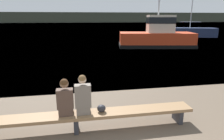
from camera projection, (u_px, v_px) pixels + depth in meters
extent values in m
plane|color=#5684A3|center=(78.00, 22.00, 122.45)|extent=(240.00, 240.00, 0.00)
cube|color=#424738|center=(78.00, 17.00, 118.79)|extent=(600.00, 12.00, 5.73)
cube|color=#8E6B47|center=(76.00, 116.00, 5.27)|extent=(6.44, 0.53, 0.09)
cube|color=#2D2D33|center=(178.00, 115.00, 5.82)|extent=(0.12, 0.45, 0.40)
cube|color=#2D2D33|center=(76.00, 124.00, 5.33)|extent=(0.12, 0.45, 0.40)
cube|color=#4C382D|center=(66.00, 110.00, 5.26)|extent=(0.36, 0.39, 0.21)
cube|color=#4C382D|center=(65.00, 99.00, 5.08)|extent=(0.42, 0.22, 0.51)
sphere|color=#846047|center=(64.00, 84.00, 4.97)|extent=(0.22, 0.22, 0.22)
sphere|color=#472D19|center=(64.00, 83.00, 4.95)|extent=(0.20, 0.20, 0.20)
cube|color=#70665B|center=(83.00, 109.00, 5.34)|extent=(0.36, 0.39, 0.21)
cube|color=#70665B|center=(83.00, 96.00, 5.14)|extent=(0.42, 0.22, 0.60)
sphere|color=beige|center=(82.00, 79.00, 5.03)|extent=(0.21, 0.21, 0.21)
sphere|color=brown|center=(82.00, 79.00, 5.01)|extent=(0.19, 0.19, 0.19)
ellipsoid|color=#232328|center=(101.00, 108.00, 5.37)|extent=(0.23, 0.23, 0.19)
cube|color=red|center=(156.00, 40.00, 20.37)|extent=(7.72, 4.12, 1.46)
cube|color=black|center=(156.00, 45.00, 20.51)|extent=(7.89, 4.26, 0.35)
cube|color=beige|center=(160.00, 24.00, 19.97)|extent=(2.83, 2.15, 1.71)
cube|color=black|center=(161.00, 20.00, 19.88)|extent=(2.89, 2.22, 0.62)
cylinder|color=#B2B2B7|center=(159.00, 2.00, 19.44)|extent=(0.14, 0.14, 2.39)
cube|color=#1E2847|center=(192.00, 32.00, 30.94)|extent=(7.32, 4.51, 1.37)
cylinder|color=#B7B7BC|center=(192.00, 9.00, 30.10)|extent=(0.12, 0.12, 5.55)
cylinder|color=#B7B7BC|center=(191.00, 22.00, 30.58)|extent=(2.97, 1.07, 0.08)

